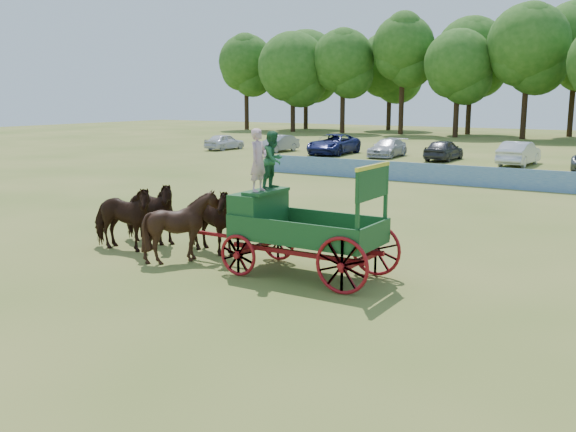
{
  "coord_description": "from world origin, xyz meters",
  "views": [
    {
      "loc": [
        8.11,
        -14.87,
        4.6
      ],
      "look_at": [
        -1.17,
        0.03,
        1.3
      ],
      "focal_mm": 40.0,
      "sensor_mm": 36.0,
      "label": 1
    }
  ],
  "objects": [
    {
      "name": "sponsor_banner",
      "position": [
        -1.0,
        18.0,
        0.53
      ],
      "size": [
        26.0,
        0.08,
        1.05
      ],
      "primitive_type": "cube",
      "color": "#1E58A6",
      "rests_on": "ground"
    },
    {
      "name": "horse_lead_right",
      "position": [
        -6.07,
        -0.42,
        1.0
      ],
      "size": [
        2.38,
        1.11,
        2.0
      ],
      "primitive_type": "imported",
      "rotation": [
        0.0,
        0.0,
        1.58
      ],
      "color": "black",
      "rests_on": "ground"
    },
    {
      "name": "horse_wheel_right",
      "position": [
        -3.67,
        -0.42,
        1.0
      ],
      "size": [
        2.54,
        1.55,
        2.0
      ],
      "primitive_type": "imported",
      "rotation": [
        0.0,
        0.0,
        1.36
      ],
      "color": "black",
      "rests_on": "ground"
    },
    {
      "name": "treeline",
      "position": [
        -4.59,
        59.7,
        8.98
      ],
      "size": [
        89.72,
        22.22,
        15.06
      ],
      "color": "#382314",
      "rests_on": "ground"
    },
    {
      "name": "parked_cars",
      "position": [
        0.14,
        29.99,
        0.76
      ],
      "size": [
        51.2,
        7.17,
        1.64
      ],
      "color": "silver",
      "rests_on": "ground"
    },
    {
      "name": "farm_dray",
      "position": [
        -0.71,
        -0.95,
        1.64
      ],
      "size": [
        6.0,
        2.0,
        3.77
      ],
      "color": "#9C110F",
      "rests_on": "ground"
    },
    {
      "name": "horse_wheel_left",
      "position": [
        -3.67,
        -1.52,
        1.0
      ],
      "size": [
        2.13,
        1.98,
        2.0
      ],
      "primitive_type": "imported",
      "rotation": [
        0.0,
        0.0,
        1.79
      ],
      "color": "black",
      "rests_on": "ground"
    },
    {
      "name": "ground",
      "position": [
        0.0,
        0.0,
        0.0
      ],
      "size": [
        160.0,
        160.0,
        0.0
      ],
      "primitive_type": "plane",
      "color": "olive",
      "rests_on": "ground"
    },
    {
      "name": "horse_lead_left",
      "position": [
        -6.07,
        -1.52,
        1.0
      ],
      "size": [
        2.51,
        1.44,
        2.0
      ],
      "primitive_type": "imported",
      "rotation": [
        0.0,
        0.0,
        1.73
      ],
      "color": "black",
      "rests_on": "ground"
    }
  ]
}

